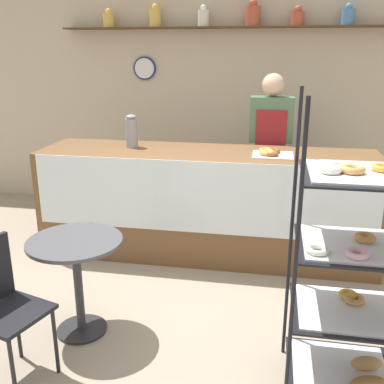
{
  "coord_description": "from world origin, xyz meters",
  "views": [
    {
      "loc": [
        0.6,
        -2.85,
        1.92
      ],
      "look_at": [
        0.0,
        0.42,
        0.86
      ],
      "focal_mm": 42.0,
      "sensor_mm": 36.0,
      "label": 1
    }
  ],
  "objects": [
    {
      "name": "person_worker",
      "position": [
        0.57,
        1.79,
        0.93
      ],
      "size": [
        0.43,
        0.23,
        1.7
      ],
      "color": "#282833",
      "rests_on": "ground_plane"
    },
    {
      "name": "display_counter",
      "position": [
        0.0,
        1.19,
        0.51
      ],
      "size": [
        3.15,
        0.8,
        1.02
      ],
      "color": "brown",
      "rests_on": "ground_plane"
    },
    {
      "name": "ground_plane",
      "position": [
        0.0,
        0.0,
        0.0
      ],
      "size": [
        14.0,
        14.0,
        0.0
      ],
      "primitive_type": "plane",
      "color": "gray"
    },
    {
      "name": "pastry_rack",
      "position": [
        1.06,
        -0.54,
        0.73
      ],
      "size": [
        0.66,
        0.58,
        1.73
      ],
      "color": "black",
      "rests_on": "ground_plane"
    },
    {
      "name": "donut_tray_counter",
      "position": [
        0.58,
        1.14,
        1.04
      ],
      "size": [
        0.36,
        0.32,
        0.05
      ],
      "color": "silver",
      "rests_on": "display_counter"
    },
    {
      "name": "cafe_table",
      "position": [
        -0.68,
        -0.27,
        0.53
      ],
      "size": [
        0.64,
        0.64,
        0.7
      ],
      "color": "#262628",
      "rests_on": "ground_plane"
    },
    {
      "name": "back_wall",
      "position": [
        -0.0,
        2.62,
        1.37
      ],
      "size": [
        10.0,
        0.3,
        2.7
      ],
      "color": "beige",
      "rests_on": "ground_plane"
    },
    {
      "name": "coffee_carafe",
      "position": [
        -0.75,
        1.26,
        1.17
      ],
      "size": [
        0.12,
        0.12,
        0.32
      ],
      "color": "gray",
      "rests_on": "display_counter"
    }
  ]
}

